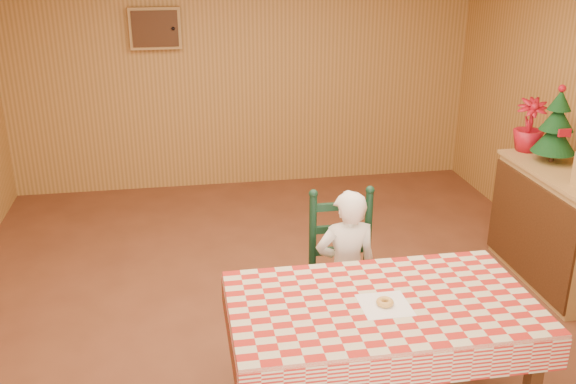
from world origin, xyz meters
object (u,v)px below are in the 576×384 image
(seated_child, at_px, (346,271))
(shelf_unit, at_px, (558,227))
(ladder_chair, at_px, (344,275))
(dining_table, at_px, (381,314))
(christmas_tree, at_px, (556,127))

(seated_child, xyz_separation_m, shelf_unit, (1.89, 0.59, -0.10))
(seated_child, relative_size, shelf_unit, 0.91)
(ladder_chair, height_order, shelf_unit, ladder_chair)
(ladder_chair, bearing_deg, dining_table, -90.00)
(dining_table, xyz_separation_m, christmas_tree, (1.90, 1.57, 0.52))
(ladder_chair, distance_m, shelf_unit, 1.96)
(seated_child, bearing_deg, shelf_unit, -162.62)
(dining_table, bearing_deg, shelf_unit, 34.98)
(shelf_unit, relative_size, christmas_tree, 2.00)
(ladder_chair, relative_size, seated_child, 0.96)
(shelf_unit, bearing_deg, seated_child, -162.62)
(dining_table, relative_size, christmas_tree, 2.67)
(ladder_chair, height_order, seated_child, seated_child)
(seated_child, bearing_deg, dining_table, 90.00)
(shelf_unit, xyz_separation_m, christmas_tree, (0.01, 0.25, 0.74))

